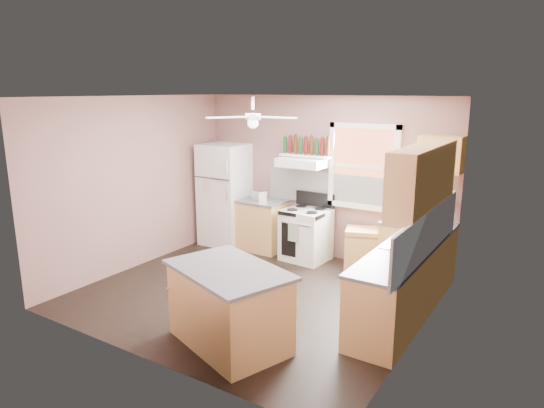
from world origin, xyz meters
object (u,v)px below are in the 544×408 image
Objects in this scene: stove at (306,235)px; island at (229,308)px; cart at (367,249)px; toaster at (259,196)px; refrigerator at (226,194)px.

stove and island have the same top height.
stove is 1.04m from cart.
stove is 0.66× the size of island.
toaster reaches higher than cart.
refrigerator reaches higher than toaster.
stove is at bearing 121.44° from island.
refrigerator is 0.75m from toaster.
cart is at bearing 27.57° from toaster.
refrigerator reaches higher than island.
refrigerator is 1.40× the size of island.
island reaches higher than cart.
stove is (0.94, 0.01, -0.56)m from toaster.
toaster is 1.09m from stove.
refrigerator is 2.14× the size of stove.
island is at bearing -73.96° from stove.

